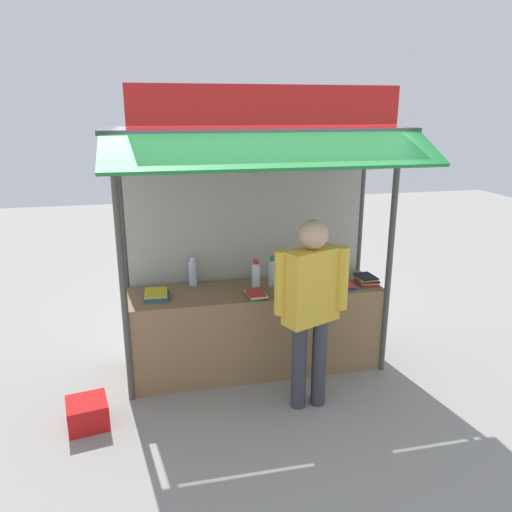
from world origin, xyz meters
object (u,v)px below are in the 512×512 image
Objects in this scene: magazine_stack_mid_left at (157,295)px; plastic_crate at (88,413)px; water_bottle_center at (256,275)px; banana_bunch_inner_right at (234,166)px; water_bottle_far_left at (272,272)px; water_bottle_right at (344,268)px; magazine_stack_front_right at (342,285)px; banana_bunch_rightmost at (373,162)px; vendor_person at (311,298)px; magazine_stack_left at (366,279)px; magazine_stack_front_left at (256,295)px; water_bottle_rear_center at (193,272)px.

plastic_crate is at bearing -134.56° from magazine_stack_mid_left.
water_bottle_center is 1.29× the size of banana_bunch_inner_right.
water_bottle_far_left is 0.79m from water_bottle_right.
banana_bunch_inner_right is at bearing -165.10° from magazine_stack_front_right.
banana_bunch_rightmost reaches higher than water_bottle_far_left.
banana_bunch_inner_right reaches higher than magazine_stack_mid_left.
magazine_stack_mid_left is 1.21m from plastic_crate.
plastic_crate is (-2.52, -0.55, -0.78)m from magazine_stack_front_right.
magazine_stack_left is at bearing -162.94° from vendor_person.
vendor_person is at bearing -3.49° from plastic_crate.
banana_bunch_inner_right is at bearing -138.18° from magazine_stack_front_left.
banana_bunch_rightmost is 0.14× the size of vendor_person.
magazine_stack_mid_left is 1.34× the size of banana_bunch_rightmost.
magazine_stack_front_left is 1.22m from magazine_stack_left.
water_bottle_center is at bearing -161.94° from water_bottle_far_left.
water_bottle_right is at bearing 90.00° from banana_bunch_rightmost.
plastic_crate is (-1.95, 0.12, -0.94)m from vendor_person.
vendor_person is at bearing -48.76° from water_bottle_rear_center.
water_bottle_center is 1.13× the size of magazine_stack_left.
water_bottle_right is at bearing 138.96° from magazine_stack_left.
water_bottle_rear_center reaches higher than water_bottle_right.
banana_bunch_rightmost is (1.96, -0.42, 1.27)m from magazine_stack_mid_left.
water_bottle_right is at bearing 1.66° from water_bottle_far_left.
water_bottle_center is 1.18× the size of magazine_stack_front_right.
water_bottle_center is 0.90m from magazine_stack_front_right.
vendor_person is at bearing -30.45° from banana_bunch_inner_right.
water_bottle_rear_center is 0.94× the size of magazine_stack_mid_left.
water_bottle_rear_center is 1.81m from magazine_stack_left.
magazine_stack_left is at bearing 11.90° from plastic_crate.
water_bottle_far_left reaches higher than plastic_crate.
banana_bunch_rightmost reaches higher than water_bottle_right.
magazine_stack_left is at bearing 13.65° from banana_bunch_inner_right.
water_bottle_rear_center is (-0.80, 0.20, -0.01)m from water_bottle_far_left.
plastic_crate is (-1.64, -0.67, -0.91)m from water_bottle_center.
magazine_stack_front_left is at bearing -174.28° from magazine_stack_front_right.
vendor_person is (1.30, -0.78, 0.15)m from magazine_stack_mid_left.
plastic_crate is (-1.03, -0.93, -0.90)m from water_bottle_rear_center.
water_bottle_far_left reaches higher than magazine_stack_mid_left.
banana_bunch_rightmost is at bearing -12.14° from magazine_stack_front_left.
banana_bunch_rightmost reaches higher than water_bottle_rear_center.
vendor_person reaches higher than plastic_crate.
water_bottle_center reaches higher than magazine_stack_mid_left.
water_bottle_far_left reaches higher than water_bottle_rear_center.
water_bottle_center is at bearing -91.28° from vendor_person.
magazine_stack_front_right is 0.79× the size of plastic_crate.
banana_bunch_inner_right reaches higher than water_bottle_far_left.
water_bottle_right reaches higher than magazine_stack_mid_left.
water_bottle_rear_center is 0.17× the size of vendor_person.
water_bottle_right is 0.95× the size of magazine_stack_left.
vendor_person is at bearing -30.81° from magazine_stack_mid_left.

